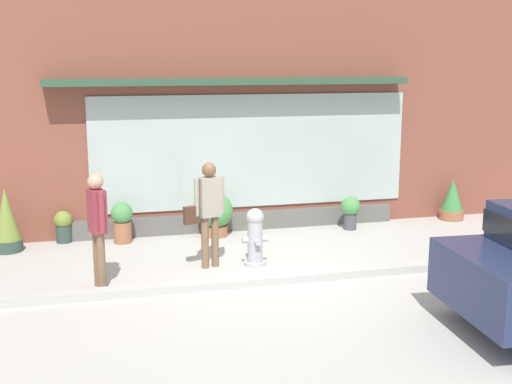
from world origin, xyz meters
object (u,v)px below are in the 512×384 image
(potted_plant_window_right, at_px, (63,225))
(potted_plant_by_entrance, at_px, (215,213))
(fire_hydrant, at_px, (255,236))
(potted_plant_doorstep, at_px, (452,200))
(pedestrian_with_handbag, at_px, (208,207))
(potted_plant_window_center, at_px, (122,221))
(potted_plant_window_left, at_px, (6,221))
(pedestrian_passerby, at_px, (97,221))
(potted_plant_corner_tall, at_px, (350,210))

(potted_plant_window_right, xyz_separation_m, potted_plant_by_entrance, (2.77, -0.25, 0.12))
(potted_plant_by_entrance, bearing_deg, fire_hydrant, -81.23)
(potted_plant_doorstep, bearing_deg, pedestrian_with_handbag, -160.71)
(potted_plant_by_entrance, distance_m, potted_plant_window_center, 1.73)
(potted_plant_window_left, bearing_deg, potted_plant_by_entrance, 1.70)
(pedestrian_with_handbag, height_order, potted_plant_window_right, pedestrian_with_handbag)
(fire_hydrant, distance_m, potted_plant_window_right, 3.75)
(pedestrian_passerby, height_order, potted_plant_doorstep, pedestrian_passerby)
(potted_plant_doorstep, height_order, potted_plant_by_entrance, potted_plant_doorstep)
(potted_plant_by_entrance, bearing_deg, potted_plant_window_left, -178.30)
(pedestrian_with_handbag, relative_size, potted_plant_window_center, 2.28)
(potted_plant_window_left, relative_size, potted_plant_window_center, 1.51)
(potted_plant_corner_tall, bearing_deg, potted_plant_by_entrance, 176.40)
(pedestrian_passerby, bearing_deg, potted_plant_window_right, -4.97)
(pedestrian_passerby, height_order, potted_plant_window_left, pedestrian_passerby)
(potted_plant_window_right, bearing_deg, potted_plant_window_left, -158.96)
(potted_plant_window_left, bearing_deg, pedestrian_with_handbag, -28.34)
(pedestrian_with_handbag, xyz_separation_m, potted_plant_window_center, (-1.27, 1.81, -0.60))
(potted_plant_window_center, bearing_deg, pedestrian_with_handbag, -54.88)
(potted_plant_window_left, bearing_deg, potted_plant_doorstep, 1.15)
(fire_hydrant, relative_size, pedestrian_with_handbag, 0.55)
(pedestrian_with_handbag, height_order, potted_plant_window_left, pedestrian_with_handbag)
(fire_hydrant, bearing_deg, potted_plant_window_center, 137.23)
(potted_plant_doorstep, bearing_deg, potted_plant_window_left, -178.85)
(potted_plant_window_center, bearing_deg, potted_plant_doorstep, 0.95)
(potted_plant_doorstep, xyz_separation_m, potted_plant_window_left, (-8.73, -0.18, 0.13))
(fire_hydrant, height_order, potted_plant_window_center, fire_hydrant)
(potted_plant_by_entrance, relative_size, potted_plant_window_left, 0.73)
(pedestrian_passerby, height_order, potted_plant_window_center, pedestrian_passerby)
(fire_hydrant, distance_m, pedestrian_passerby, 2.56)
(fire_hydrant, height_order, potted_plant_window_left, potted_plant_window_left)
(potted_plant_window_right, height_order, potted_plant_corner_tall, potted_plant_corner_tall)
(pedestrian_passerby, bearing_deg, potted_plant_by_entrance, -59.85)
(fire_hydrant, bearing_deg, potted_plant_corner_tall, 36.40)
(potted_plant_doorstep, xyz_separation_m, potted_plant_window_right, (-7.80, 0.18, -0.10))
(potted_plant_window_left, height_order, potted_plant_window_center, potted_plant_window_left)
(fire_hydrant, relative_size, potted_plant_doorstep, 1.10)
(fire_hydrant, relative_size, pedestrian_passerby, 0.55)
(pedestrian_with_handbag, xyz_separation_m, potted_plant_window_right, (-2.31, 2.10, -0.69))
(fire_hydrant, height_order, pedestrian_passerby, pedestrian_passerby)
(pedestrian_passerby, relative_size, potted_plant_doorstep, 1.98)
(potted_plant_window_center, bearing_deg, potted_plant_window_right, 164.34)
(pedestrian_with_handbag, bearing_deg, potted_plant_window_left, -43.93)
(potted_plant_doorstep, xyz_separation_m, potted_plant_by_entrance, (-5.03, -0.07, 0.03))
(potted_plant_doorstep, distance_m, potted_plant_by_entrance, 5.04)
(potted_plant_window_center, bearing_deg, potted_plant_window_left, -178.16)
(fire_hydrant, distance_m, potted_plant_by_entrance, 1.94)
(pedestrian_with_handbag, height_order, potted_plant_window_center, pedestrian_with_handbag)
(pedestrian_with_handbag, xyz_separation_m, pedestrian_passerby, (-1.71, -0.54, 0.00))
(potted_plant_window_right, bearing_deg, pedestrian_passerby, -77.22)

